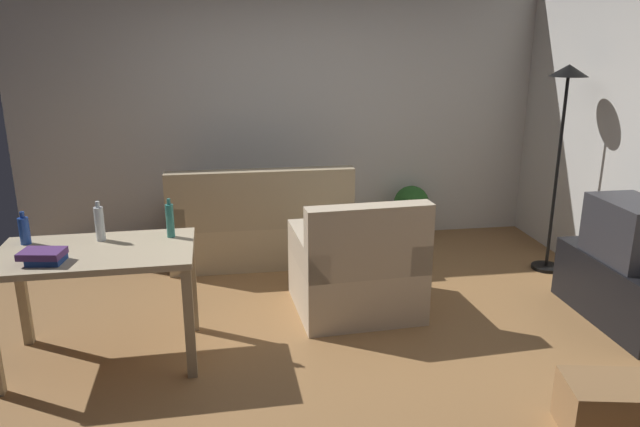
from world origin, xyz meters
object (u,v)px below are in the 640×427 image
Objects in this scene: bottle_tall at (170,220)px; couch at (261,227)px; torchiere_lamp at (564,113)px; bottle_blue at (24,230)px; bottle_clear at (100,223)px; potted_plant at (411,209)px; storage_box at (609,408)px; armchair at (357,272)px; book_stack at (44,256)px; desk at (97,266)px; tv_stand at (621,290)px; tv at (631,231)px.

couch is at bearing 66.13° from bottle_tall.
bottle_blue is at bearing -168.45° from torchiere_lamp.
potted_plant is at bearing 34.23° from bottle_clear.
potted_plant is (1.56, 0.31, 0.02)m from couch.
torchiere_lamp is 2.70m from storage_box.
couch is 3.42× the size of storage_box.
bottle_tall is at bearing 7.76° from armchair.
couch reaches higher than book_stack.
bottle_clear is at bearing 86.81° from desk.
bottle_clear is (-3.65, -0.84, -0.54)m from torchiere_lamp.
desk is 1.28× the size of armchair.
desk is at bearing -21.97° from bottle_blue.
torchiere_lamp is 6.89× the size of bottle_clear.
bottle_tall is (0.44, 0.00, -0.00)m from bottle_clear.
potted_plant is 2.18× the size of bottle_tall.
storage_box is 3.18m from bottle_clear.
bottle_tall is (0.45, 0.18, 0.22)m from desk.
bottle_blue reaches higher than book_stack.
desk reaches higher than tv_stand.
torchiere_lamp is at bearing 68.46° from storage_box.
storage_box is at bearing -23.13° from bottle_blue.
armchair is 1.94m from storage_box.
torchiere_lamp reaches higher than potted_plant.
armchair is at bearing 12.84° from desk.
tv is at bearing -2.65° from bottle_blue.
tv_stand is at bearing -90.00° from torchiere_lamp.
tv reaches higher than storage_box.
torchiere_lamp is 3.36m from bottle_tall.
bottle_clear is (0.46, -0.00, 0.02)m from bottle_blue.
tv is 3.67m from bottle_clear.
torchiere_lamp is at bearing 0.20° from tv.
bottle_clear is at bearing 55.62° from book_stack.
bottle_blue is 0.81× the size of bottle_clear.
bottle_clear reaches higher than armchair.
couch is 2.36m from book_stack.
bottle_tall is at bearing -140.80° from potted_plant.
tv_stand reaches higher than storage_box.
bottle_blue is 0.43m from book_stack.
tv_stand is 3.95m from book_stack.
desk is 3.35m from potted_plant.
torchiere_lamp is at bearing 0.00° from tv_stand.
armchair is at bearing -163.06° from torchiere_lamp.
armchair is 3.62× the size of bottle_clear.
book_stack is at bearing -152.10° from bottle_tall.
bottle_clear is (-2.78, 1.38, 0.73)m from storage_box.
torchiere_lamp reaches higher than tv.
bottle_clear is at bearing 87.06° from tv.
armchair is 2.17m from book_stack.
bottle_tall is at bearing 86.63° from tv.
tv is at bearing 146.46° from couch.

